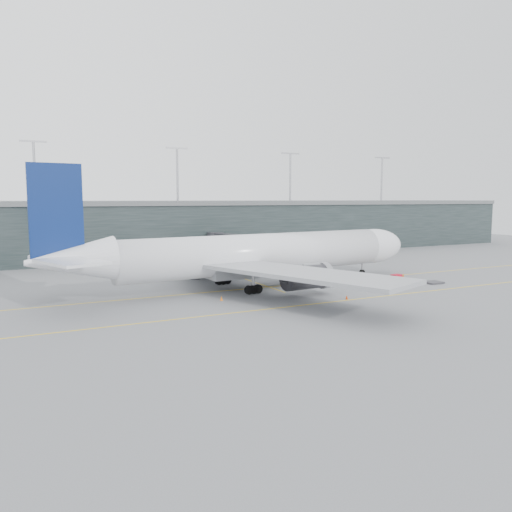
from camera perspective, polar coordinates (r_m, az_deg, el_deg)
name	(u,v)px	position (r m, az deg, el deg)	size (l,w,h in m)	color
ground	(234,286)	(91.21, -2.54, -3.40)	(320.00, 320.00, 0.00)	slate
taxiline_a	(243,289)	(87.63, -1.47, -3.80)	(160.00, 0.25, 0.02)	yellow
taxiline_b	(289,307)	(73.74, 3.85, -5.79)	(160.00, 0.25, 0.02)	yellow
taxiline_lead_main	(218,270)	(111.32, -4.39, -1.60)	(0.25, 60.00, 0.02)	yellow
terminal	(151,228)	(144.98, -11.97, 3.19)	(240.00, 36.00, 29.00)	black
main_aircraft	(257,255)	(89.15, 0.10, 0.16)	(74.15, 69.44, 20.78)	white
jet_bridge	(257,242)	(120.78, 0.15, 1.58)	(15.05, 45.62, 7.06)	#2A2A2F
gse_cart	(396,277)	(99.48, 15.73, -2.37)	(2.14, 1.55, 1.34)	red
baggage_dolly	(433,282)	(99.20, 19.61, -2.86)	(3.27, 2.62, 0.33)	#343438
uld_a	(195,275)	(98.86, -6.99, -2.15)	(2.21, 1.98, 1.67)	#333337
uld_b	(202,272)	(101.28, -6.21, -1.85)	(2.17, 1.75, 1.94)	#333337
uld_c	(208,273)	(100.37, -5.47, -1.94)	(2.34, 2.01, 1.87)	#333337
cone_nose	(403,275)	(105.83, 16.46, -2.09)	(0.43, 0.43, 0.68)	#CD580B
cone_wing_stbd	(347,297)	(80.06, 10.32, -4.65)	(0.43, 0.43, 0.69)	#CE400B
cone_wing_port	(240,273)	(104.67, -1.82, -1.90)	(0.47, 0.47, 0.75)	orange
cone_tail	(221,298)	(77.97, -3.97, -4.85)	(0.45, 0.45, 0.72)	orange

